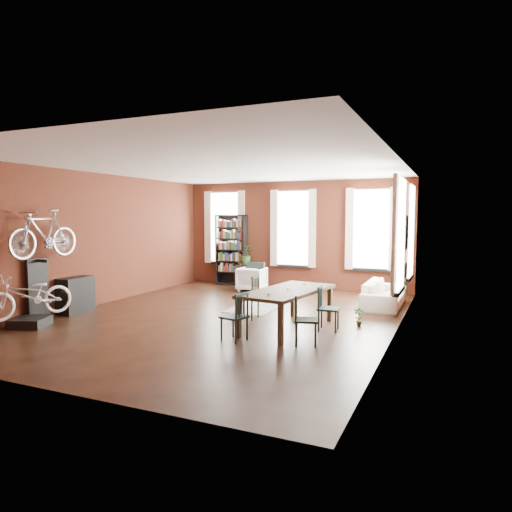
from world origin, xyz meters
The scene contains 19 objects.
room centered at (0.25, 0.62, 2.14)m, with size 9.00×9.04×3.22m.
dining_table centered at (1.57, -0.39, 0.38)m, with size 1.02×2.24×0.76m, color #443928.
dining_chair_a centered at (1.00, -1.55, 0.42)m, with size 0.39×0.39×0.85m, color #183533.
dining_chair_b centered at (0.49, 0.12, 0.46)m, with size 0.42×0.42×0.92m, color #1C2E1B.
dining_chair_c centered at (2.22, -1.29, 0.43)m, with size 0.39×0.39×0.85m, color black.
dining_chair_d centered at (2.32, -0.19, 0.42)m, with size 0.39×0.39×0.84m, color #1C3E3C.
bookshelf centered at (-2.00, 4.30, 1.10)m, with size 1.00×0.32×2.20m, color black.
white_armchair centered at (-0.88, 3.39, 0.38)m, with size 0.74×0.69×0.76m, color silver.
cream_sofa centered at (2.95, 2.60, 0.41)m, with size 2.08×0.61×0.81m, color beige.
striped_rug centered at (0.18, 1.23, 0.01)m, with size 1.02×1.63×0.01m, color black.
bike_trainer centered at (-3.11, -2.25, 0.09)m, with size 0.62×0.62×0.18m, color black.
bike_wall_rack centered at (-3.40, -1.80, 0.65)m, with size 0.16×0.60×1.30m, color black.
console_table centered at (-3.28, -0.90, 0.40)m, with size 0.40×0.80×0.80m, color black.
plant_stand centered at (-1.47, 4.30, 0.34)m, with size 0.34×0.34×0.67m, color black.
plant_by_sofa centered at (3.27, 3.56, 0.15)m, with size 0.36×0.66×0.29m, color #2F5723.
plant_small centered at (2.78, 0.38, 0.07)m, with size 0.20×0.38×0.14m, color #335A24.
bicycle_floor centered at (-3.11, -2.23, 1.02)m, with size 0.58×0.88×1.67m, color silver.
bicycle_hung centered at (-3.15, -1.80, 2.13)m, with size 0.47×1.00×1.66m, color #A5A8AD.
plant_on_stand centered at (-1.48, 4.29, 0.91)m, with size 0.56×0.62×0.49m, color #305321.
Camera 1 is at (4.47, -8.50, 2.16)m, focal length 32.00 mm.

